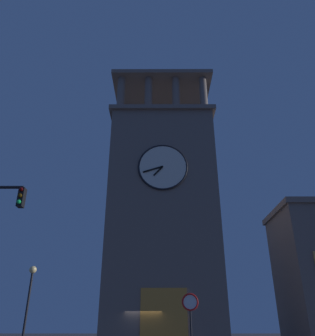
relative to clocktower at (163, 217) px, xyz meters
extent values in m
cube|color=#75665B|center=(0.00, -0.02, -0.67)|extent=(8.90, 6.76, 19.00)
cube|color=#75665B|center=(0.00, -0.02, 9.03)|extent=(9.50, 7.36, 0.40)
cylinder|color=#75665B|center=(-3.85, 2.76, 11.04)|extent=(0.70, 0.70, 3.60)
cylinder|color=#75665B|center=(-1.28, 2.76, 11.04)|extent=(0.70, 0.70, 3.60)
cylinder|color=#75665B|center=(1.28, 2.76, 11.04)|extent=(0.70, 0.70, 3.60)
cylinder|color=#75665B|center=(3.85, 2.76, 11.04)|extent=(0.70, 0.70, 3.60)
cylinder|color=#75665B|center=(-3.85, -2.80, 11.04)|extent=(0.70, 0.70, 3.60)
cylinder|color=#75665B|center=(-1.28, -2.80, 11.04)|extent=(0.70, 0.70, 3.60)
cylinder|color=#75665B|center=(1.28, -2.80, 11.04)|extent=(0.70, 0.70, 3.60)
cylinder|color=#75665B|center=(3.85, -2.80, 11.04)|extent=(0.70, 0.70, 3.60)
cube|color=#75665B|center=(0.00, -0.02, 13.04)|extent=(9.50, 7.36, 0.40)
cylinder|color=black|center=(0.00, -0.02, 14.80)|extent=(0.12, 0.12, 3.12)
cylinder|color=silver|center=(0.00, 3.42, 3.18)|extent=(3.94, 0.12, 3.94)
torus|color=black|center=(0.00, 3.44, 3.18)|extent=(4.10, 0.16, 4.10)
cube|color=black|center=(0.37, 3.52, 2.78)|extent=(0.82, 0.06, 0.88)
cube|color=black|center=(0.80, 3.52, 2.93)|extent=(1.63, 0.06, 0.62)
cube|color=orange|center=(0.00, 3.31, -8.17)|extent=(3.20, 0.24, 4.00)
cube|color=black|center=(5.57, 16.27, -4.25)|extent=(0.22, 0.30, 0.75)
sphere|color=#360505|center=(5.57, 16.45, -3.98)|extent=(0.16, 0.16, 0.16)
sphere|color=#392705|center=(5.57, 16.45, -4.23)|extent=(0.16, 0.16, 0.16)
sphere|color=#18C154|center=(5.57, 16.45, -4.48)|extent=(0.16, 0.16, 0.16)
cylinder|color=black|center=(8.08, 6.90, -7.93)|extent=(0.14, 0.14, 4.47)
sphere|color=#F9DB8C|center=(8.08, 6.90, -5.48)|extent=(0.44, 0.44, 0.44)
cylinder|color=black|center=(-1.10, 11.44, -8.85)|extent=(0.08, 0.08, 2.64)
cylinder|color=white|center=(-1.10, 11.48, -7.63)|extent=(0.70, 0.04, 0.70)
torus|color=red|center=(-1.10, 11.50, -7.63)|extent=(0.78, 0.08, 0.78)
camera|label=1|loc=(0.37, 28.38, -8.76)|focal=36.31mm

